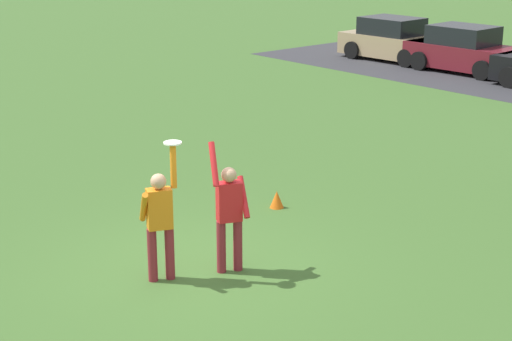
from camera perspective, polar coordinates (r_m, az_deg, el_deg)
The scene contains 7 objects.
ground_plane at distance 12.57m, azimuth -4.36°, elevation -6.96°, with size 120.00×120.00×0.00m, color #426B2D.
person_catcher at distance 11.93m, azimuth -6.76°, elevation -3.30°, with size 0.49×0.59×2.08m.
person_defender at distance 12.15m, azimuth -1.89°, elevation -2.80°, with size 0.58×0.65×2.04m.
frisbee_disc at distance 11.63m, azimuth -5.86°, elevation 1.94°, with size 0.26×0.26×0.02m, color white.
parked_car_tan at distance 31.43m, azimuth 9.60°, elevation 8.94°, with size 4.16×2.16×1.59m.
parked_car_maroon at distance 29.49m, azimuth 14.41°, elevation 8.11°, with size 4.16×2.16×1.59m.
field_cone_orange at distance 15.09m, azimuth 1.46°, elevation -2.03°, with size 0.26×0.26×0.32m, color orange.
Camera 1 is at (9.30, -6.70, 5.15)m, focal length 57.15 mm.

